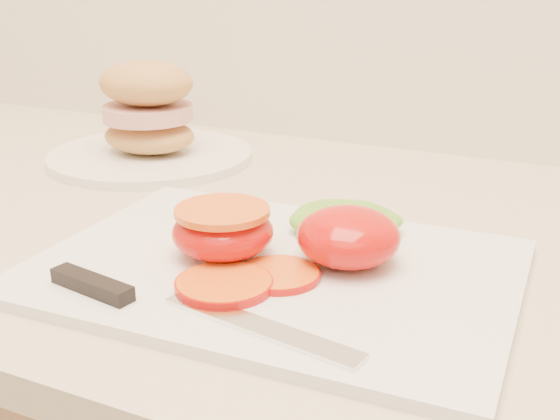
% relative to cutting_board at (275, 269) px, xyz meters
% --- Properties ---
extents(cutting_board, '(0.40, 0.30, 0.01)m').
position_rel_cutting_board_xyz_m(cutting_board, '(0.00, 0.00, 0.00)').
color(cutting_board, white).
rests_on(cutting_board, counter).
extents(tomato_half_dome, '(0.09, 0.09, 0.05)m').
position_rel_cutting_board_xyz_m(tomato_half_dome, '(0.05, 0.03, 0.03)').
color(tomato_half_dome, red).
rests_on(tomato_half_dome, cutting_board).
extents(tomato_half_cut, '(0.09, 0.09, 0.04)m').
position_rel_cutting_board_xyz_m(tomato_half_cut, '(-0.05, -0.00, 0.03)').
color(tomato_half_cut, red).
rests_on(tomato_half_cut, cutting_board).
extents(tomato_slice_0, '(0.07, 0.07, 0.01)m').
position_rel_cutting_board_xyz_m(tomato_slice_0, '(-0.02, -0.06, 0.01)').
color(tomato_slice_0, orange).
rests_on(tomato_slice_0, cutting_board).
extents(tomato_slice_1, '(0.07, 0.07, 0.01)m').
position_rel_cutting_board_xyz_m(tomato_slice_1, '(0.01, -0.02, 0.01)').
color(tomato_slice_1, orange).
rests_on(tomato_slice_1, cutting_board).
extents(lettuce_leaf_0, '(0.12, 0.10, 0.02)m').
position_rel_cutting_board_xyz_m(lettuce_leaf_0, '(0.03, 0.09, 0.02)').
color(lettuce_leaf_0, '#7FC634').
rests_on(lettuce_leaf_0, cutting_board).
extents(knife, '(0.26, 0.05, 0.01)m').
position_rel_cutting_board_xyz_m(knife, '(-0.05, -0.10, 0.01)').
color(knife, silver).
rests_on(knife, cutting_board).
extents(sandwich_plate, '(0.26, 0.26, 0.13)m').
position_rel_cutting_board_xyz_m(sandwich_plate, '(-0.30, 0.25, 0.04)').
color(sandwich_plate, white).
rests_on(sandwich_plate, counter).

